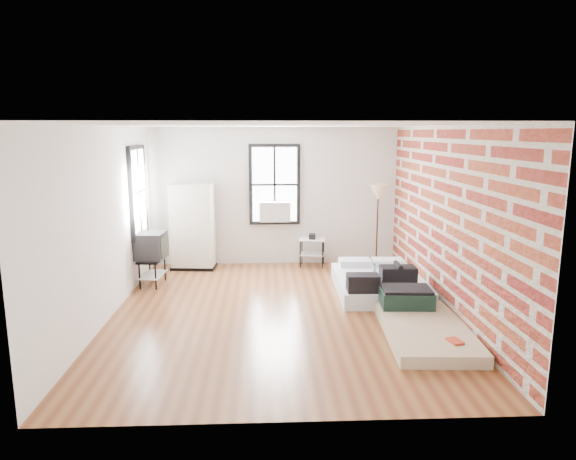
{
  "coord_description": "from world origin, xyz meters",
  "views": [
    {
      "loc": [
        -0.19,
        -7.43,
        2.71
      ],
      "look_at": [
        0.15,
        0.3,
        1.22
      ],
      "focal_mm": 32.0,
      "sensor_mm": 36.0,
      "label": 1
    }
  ],
  "objects_px": {
    "side_table": "(312,244)",
    "floor_lamp": "(378,196)",
    "tv_stand": "(152,248)",
    "mattress_main": "(379,282)",
    "wardrobe": "(193,227)",
    "mattress_bare": "(420,321)"
  },
  "relations": [
    {
      "from": "mattress_main",
      "to": "wardrobe",
      "type": "xyz_separation_m",
      "value": [
        -3.38,
        1.71,
        0.67
      ]
    },
    {
      "from": "side_table",
      "to": "tv_stand",
      "type": "distance_m",
      "value": 3.2
    },
    {
      "from": "wardrobe",
      "to": "floor_lamp",
      "type": "bearing_deg",
      "value": 5.12
    },
    {
      "from": "mattress_main",
      "to": "tv_stand",
      "type": "distance_m",
      "value": 4.04
    },
    {
      "from": "mattress_bare",
      "to": "side_table",
      "type": "height_order",
      "value": "side_table"
    },
    {
      "from": "mattress_main",
      "to": "floor_lamp",
      "type": "relative_size",
      "value": 1.19
    },
    {
      "from": "side_table",
      "to": "floor_lamp",
      "type": "xyz_separation_m",
      "value": [
        1.31,
        -0.07,
        0.98
      ]
    },
    {
      "from": "mattress_bare",
      "to": "floor_lamp",
      "type": "distance_m",
      "value": 3.7
    },
    {
      "from": "side_table",
      "to": "tv_stand",
      "type": "bearing_deg",
      "value": -158.43
    },
    {
      "from": "tv_stand",
      "to": "mattress_main",
      "type": "bearing_deg",
      "value": -3.33
    },
    {
      "from": "mattress_bare",
      "to": "side_table",
      "type": "xyz_separation_m",
      "value": [
        -1.18,
        3.53,
        0.32
      ]
    },
    {
      "from": "side_table",
      "to": "tv_stand",
      "type": "relative_size",
      "value": 0.7
    },
    {
      "from": "wardrobe",
      "to": "tv_stand",
      "type": "xyz_separation_m",
      "value": [
        -0.58,
        -1.1,
        -0.16
      ]
    },
    {
      "from": "tv_stand",
      "to": "wardrobe",
      "type": "bearing_deg",
      "value": 67.79
    },
    {
      "from": "tv_stand",
      "to": "floor_lamp",
      "type": "bearing_deg",
      "value": 19.89
    },
    {
      "from": "mattress_main",
      "to": "mattress_bare",
      "type": "bearing_deg",
      "value": -82.27
    },
    {
      "from": "mattress_bare",
      "to": "tv_stand",
      "type": "relative_size",
      "value": 2.19
    },
    {
      "from": "wardrobe",
      "to": "side_table",
      "type": "height_order",
      "value": "wardrobe"
    },
    {
      "from": "wardrobe",
      "to": "tv_stand",
      "type": "height_order",
      "value": "wardrobe"
    },
    {
      "from": "mattress_bare",
      "to": "tv_stand",
      "type": "bearing_deg",
      "value": 153.77
    },
    {
      "from": "mattress_main",
      "to": "floor_lamp",
      "type": "xyz_separation_m",
      "value": [
        0.32,
        1.71,
        1.26
      ]
    },
    {
      "from": "mattress_main",
      "to": "wardrobe",
      "type": "height_order",
      "value": "wardrobe"
    }
  ]
}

